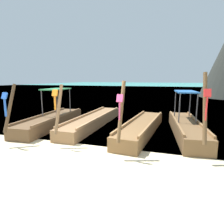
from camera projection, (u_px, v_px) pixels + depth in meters
name	position (u px, v px, depth m)	size (l,w,h in m)	color
ground	(84.00, 156.00, 6.45)	(120.00, 120.00, 0.00)	beige
sea_water	(166.00, 86.00, 63.66)	(120.00, 120.00, 0.00)	#2DB29E
longtail_boat_blue_ribbon	(51.00, 120.00, 10.30)	(1.56, 5.94, 2.37)	brown
longtail_boat_orange_ribbon	(93.00, 121.00, 10.57)	(1.15, 6.92, 2.35)	olive
longtail_boat_pink_ribbon	(141.00, 127.00, 9.02)	(1.50, 6.08, 2.50)	brown
longtail_boat_red_ribbon	(186.00, 127.00, 8.76)	(1.63, 5.79, 2.77)	brown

